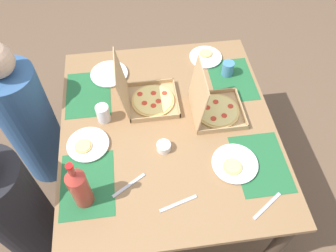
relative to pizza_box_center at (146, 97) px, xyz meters
name	(u,v)px	position (x,y,z in m)	size (l,w,h in m)	color
ground_plane	(168,185)	(-0.18, -0.10, -0.77)	(6.00, 6.00, 0.00)	brown
dining_table	(168,136)	(-0.18, -0.10, -0.14)	(1.32, 1.17, 0.72)	#3F3328
placemat_near_left	(261,163)	(-0.48, -0.54, -0.05)	(0.36, 0.26, 0.00)	#236638
placemat_near_right	(232,80)	(0.11, -0.54, -0.05)	(0.36, 0.26, 0.00)	#236638
placemat_far_left	(87,184)	(-0.48, 0.34, -0.05)	(0.36, 0.26, 0.00)	#236638
placemat_far_right	(88,94)	(0.11, 0.34, -0.05)	(0.36, 0.26, 0.00)	#236638
pizza_box_center	(146,97)	(0.00, 0.00, 0.00)	(0.28, 0.33, 0.31)	tan
pizza_box_edge_far	(213,107)	(-0.12, -0.36, 0.00)	(0.28, 0.29, 0.32)	tan
plate_near_right	(234,164)	(-0.47, -0.40, -0.04)	(0.23, 0.23, 0.03)	white
plate_middle	(88,145)	(-0.26, 0.34, -0.04)	(0.22, 0.22, 0.03)	white
plate_far_left	(109,74)	(0.25, 0.21, -0.04)	(0.23, 0.23, 0.02)	white
plate_far_right	(206,57)	(0.33, -0.41, -0.04)	(0.21, 0.21, 0.03)	white
soda_bottle	(79,187)	(-0.56, 0.35, 0.08)	(0.09, 0.09, 0.32)	#B2382D
cup_clear_left	(103,113)	(-0.09, 0.25, 0.00)	(0.07, 0.07, 0.11)	silver
cup_spare	(228,69)	(0.17, -0.52, 0.00)	(0.07, 0.07, 0.09)	teal
condiment_bowl	(164,147)	(-0.33, -0.06, -0.03)	(0.07, 0.07, 0.04)	white
fork_by_near_right	(178,203)	(-0.64, -0.09, -0.05)	(0.19, 0.02, 0.01)	#B7B7BC
fork_by_far_left	(129,185)	(-0.51, 0.14, -0.05)	(0.19, 0.02, 0.01)	#B7B7BC
fork_by_far_right	(267,206)	(-0.71, -0.50, -0.05)	(0.19, 0.02, 0.01)	#B7B7BC
diner_left_seat	(18,212)	(-0.48, 0.75, -0.27)	(0.32, 0.32, 1.12)	black
diner_right_seat	(30,123)	(0.11, 0.75, -0.27)	(0.32, 0.32, 1.13)	#33598C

